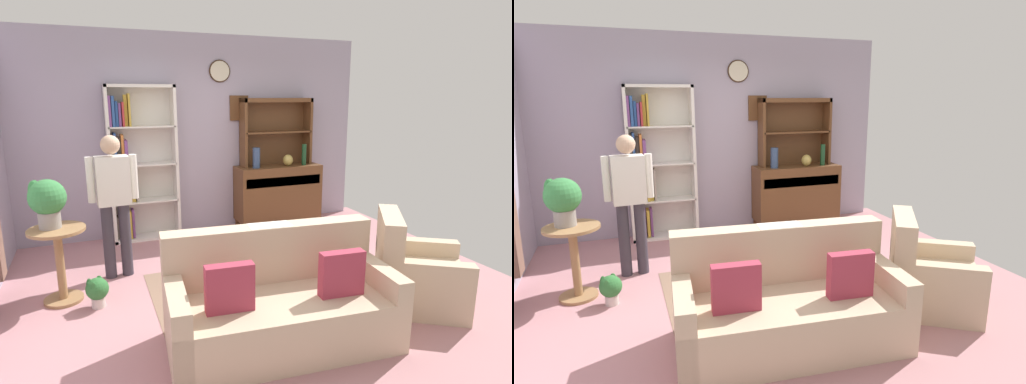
{
  "view_description": "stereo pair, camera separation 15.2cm",
  "coord_description": "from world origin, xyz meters",
  "views": [
    {
      "loc": [
        -1.54,
        -3.89,
        1.96
      ],
      "look_at": [
        0.1,
        0.2,
        0.95
      ],
      "focal_mm": 29.64,
      "sensor_mm": 36.0,
      "label": 1
    },
    {
      "loc": [
        -1.4,
        -3.94,
        1.96
      ],
      "look_at": [
        0.1,
        0.2,
        0.95
      ],
      "focal_mm": 29.64,
      "sensor_mm": 36.0,
      "label": 2
    }
  ],
  "objects": [
    {
      "name": "ground_plane",
      "position": [
        0.0,
        0.0,
        -0.01
      ],
      "size": [
        5.4,
        4.6,
        0.02
      ],
      "primitive_type": "cube",
      "color": "#B27A7F"
    },
    {
      "name": "bookshelf",
      "position": [
        -0.94,
        1.94,
        1.04
      ],
      "size": [
        0.9,
        0.3,
        2.1
      ],
      "color": "silver",
      "rests_on": "ground_plane"
    },
    {
      "name": "vase_tall",
      "position": [
        0.74,
        1.78,
        1.07
      ],
      "size": [
        0.11,
        0.11,
        0.3
      ],
      "primitive_type": "cylinder",
      "color": "#33476B",
      "rests_on": "sideboard"
    },
    {
      "name": "plant_stand",
      "position": [
        -1.87,
        0.33,
        0.45
      ],
      "size": [
        0.52,
        0.52,
        0.74
      ],
      "color": "#997047",
      "rests_on": "ground_plane"
    },
    {
      "name": "wall_back",
      "position": [
        0.0,
        2.13,
        1.41
      ],
      "size": [
        5.0,
        0.09,
        2.8
      ],
      "color": "#A399AD",
      "rests_on": "ground_plane"
    },
    {
      "name": "potted_plant_large",
      "position": [
        -1.93,
        0.37,
        1.01
      ],
      "size": [
        0.34,
        0.34,
        0.47
      ],
      "color": "gray",
      "rests_on": "plant_stand"
    },
    {
      "name": "armchair_floral",
      "position": [
        1.25,
        -0.99,
        0.29
      ],
      "size": [
        1.06,
        1.06,
        0.88
      ],
      "color": "#C6AD8E",
      "rests_on": "ground_plane"
    },
    {
      "name": "coffee_table",
      "position": [
        -0.1,
        -0.21,
        0.35
      ],
      "size": [
        0.8,
        0.5,
        0.42
      ],
      "color": "brown",
      "rests_on": "ground_plane"
    },
    {
      "name": "vase_round",
      "position": [
        1.26,
        1.79,
        1.01
      ],
      "size": [
        0.15,
        0.15,
        0.17
      ],
      "primitive_type": "ellipsoid",
      "color": "tan",
      "rests_on": "sideboard"
    },
    {
      "name": "bottle_wine",
      "position": [
        1.52,
        1.77,
        1.08
      ],
      "size": [
        0.07,
        0.07,
        0.32
      ],
      "primitive_type": "cylinder",
      "color": "#194223",
      "rests_on": "sideboard"
    },
    {
      "name": "person_reading",
      "position": [
        -1.32,
        0.74,
        0.91
      ],
      "size": [
        0.52,
        0.23,
        1.56
      ],
      "color": "#38333D",
      "rests_on": "ground_plane"
    },
    {
      "name": "area_rug",
      "position": [
        0.2,
        -0.3,
        0.0
      ],
      "size": [
        2.55,
        1.9,
        0.01
      ],
      "primitive_type": "cube",
      "color": "#846651",
      "rests_on": "ground_plane"
    },
    {
      "name": "sideboard_hutch",
      "position": [
        1.13,
        1.97,
        1.56
      ],
      "size": [
        1.1,
        0.26,
        1.0
      ],
      "color": "brown",
      "rests_on": "sideboard"
    },
    {
      "name": "potted_plant_small",
      "position": [
        -1.56,
        0.07,
        0.17
      ],
      "size": [
        0.21,
        0.21,
        0.29
      ],
      "color": "beige",
      "rests_on": "ground_plane"
    },
    {
      "name": "couch_floral",
      "position": [
        -0.2,
        -1.07,
        0.31
      ],
      "size": [
        1.87,
        1.01,
        0.9
      ],
      "color": "#C6AD8E",
      "rests_on": "ground_plane"
    },
    {
      "name": "sideboard",
      "position": [
        1.13,
        1.86,
        0.51
      ],
      "size": [
        1.3,
        0.45,
        0.92
      ],
      "color": "brown",
      "rests_on": "ground_plane"
    },
    {
      "name": "book_stack",
      "position": [
        -0.23,
        -0.29,
        0.47
      ],
      "size": [
        0.22,
        0.16,
        0.1
      ],
      "color": "#CC7233",
      "rests_on": "coffee_table"
    }
  ]
}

